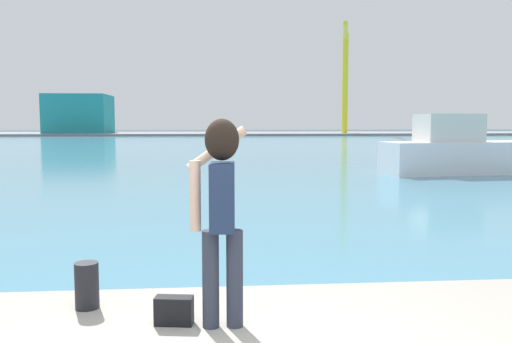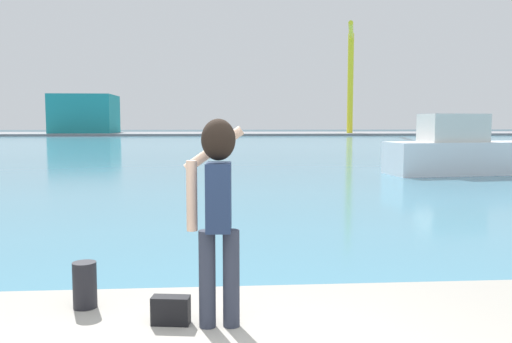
{
  "view_description": "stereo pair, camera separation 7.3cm",
  "coord_description": "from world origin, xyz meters",
  "px_view_note": "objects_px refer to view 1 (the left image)",
  "views": [
    {
      "loc": [
        -0.04,
        -3.38,
        2.18
      ],
      "look_at": [
        0.56,
        3.68,
        1.52
      ],
      "focal_mm": 37.0,
      "sensor_mm": 36.0,
      "label": 1
    },
    {
      "loc": [
        0.03,
        -3.39,
        2.18
      ],
      "look_at": [
        0.56,
        3.68,
        1.52
      ],
      "focal_mm": 37.0,
      "sensor_mm": 36.0,
      "label": 2
    }
  ],
  "objects_px": {
    "port_crane": "(345,69)",
    "boat_moored": "(464,152)",
    "harbor_bollard": "(87,285)",
    "warehouse_left": "(79,114)",
    "handbag": "(174,311)",
    "person_photographer": "(221,201)"
  },
  "relations": [
    {
      "from": "boat_moored",
      "to": "warehouse_left",
      "type": "xyz_separation_m",
      "value": [
        -33.52,
        73.2,
        2.76
      ]
    },
    {
      "from": "harbor_bollard",
      "to": "warehouse_left",
      "type": "relative_size",
      "value": 0.04
    },
    {
      "from": "person_photographer",
      "to": "harbor_bollard",
      "type": "bearing_deg",
      "value": 69.35
    },
    {
      "from": "person_photographer",
      "to": "handbag",
      "type": "height_order",
      "value": "person_photographer"
    },
    {
      "from": "boat_moored",
      "to": "warehouse_left",
      "type": "distance_m",
      "value": 80.55
    },
    {
      "from": "harbor_bollard",
      "to": "boat_moored",
      "type": "distance_m",
      "value": 20.39
    },
    {
      "from": "port_crane",
      "to": "handbag",
      "type": "bearing_deg",
      "value": -105.31
    },
    {
      "from": "boat_moored",
      "to": "handbag",
      "type": "bearing_deg",
      "value": -129.71
    },
    {
      "from": "port_crane",
      "to": "boat_moored",
      "type": "bearing_deg",
      "value": -100.12
    },
    {
      "from": "person_photographer",
      "to": "handbag",
      "type": "distance_m",
      "value": 1.03
    },
    {
      "from": "harbor_bollard",
      "to": "boat_moored",
      "type": "xyz_separation_m",
      "value": [
        11.81,
        16.62,
        0.24
      ]
    },
    {
      "from": "handbag",
      "to": "port_crane",
      "type": "relative_size",
      "value": 0.02
    },
    {
      "from": "harbor_bollard",
      "to": "warehouse_left",
      "type": "xyz_separation_m",
      "value": [
        -21.7,
        89.82,
        3.0
      ]
    },
    {
      "from": "person_photographer",
      "to": "harbor_bollard",
      "type": "xyz_separation_m",
      "value": [
        -1.23,
        0.54,
        -0.85
      ]
    },
    {
      "from": "person_photographer",
      "to": "handbag",
      "type": "relative_size",
      "value": 5.44
    },
    {
      "from": "warehouse_left",
      "to": "harbor_bollard",
      "type": "bearing_deg",
      "value": -76.42
    },
    {
      "from": "boat_moored",
      "to": "port_crane",
      "type": "relative_size",
      "value": 0.44
    },
    {
      "from": "harbor_bollard",
      "to": "warehouse_left",
      "type": "height_order",
      "value": "warehouse_left"
    },
    {
      "from": "handbag",
      "to": "port_crane",
      "type": "xyz_separation_m",
      "value": [
        22.8,
        83.3,
        10.45
      ]
    },
    {
      "from": "person_photographer",
      "to": "handbag",
      "type": "xyz_separation_m",
      "value": [
        -0.4,
        0.08,
        -0.95
      ]
    },
    {
      "from": "person_photographer",
      "to": "warehouse_left",
      "type": "xyz_separation_m",
      "value": [
        -22.93,
        90.36,
        2.15
      ]
    },
    {
      "from": "person_photographer",
      "to": "port_crane",
      "type": "relative_size",
      "value": 0.1
    }
  ]
}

